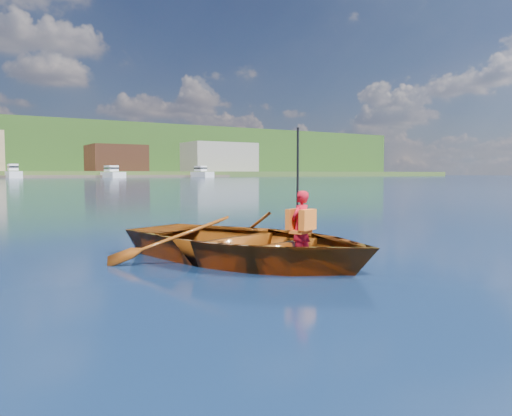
% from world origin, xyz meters
% --- Properties ---
extents(ground, '(600.00, 600.00, 0.00)m').
position_xyz_m(ground, '(0.00, 0.00, 0.00)').
color(ground, '#0D1D40').
rests_on(ground, ground).
extents(rowboat, '(4.48, 5.20, 0.91)m').
position_xyz_m(rowboat, '(-0.89, -0.01, 0.30)').
color(rowboat, '#663112').
rests_on(rowboat, ground).
extents(child_paddler, '(0.44, 0.44, 1.95)m').
position_xyz_m(child_paddler, '(-0.42, -0.79, 0.63)').
color(child_paddler, red).
rests_on(child_paddler, ground).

